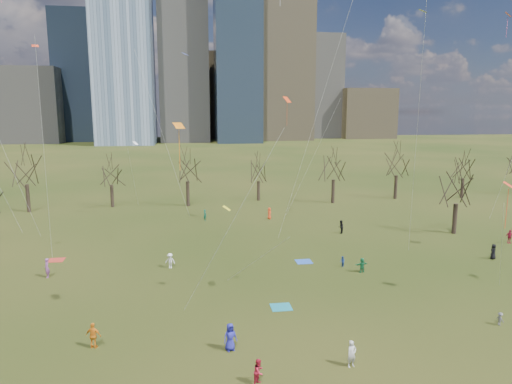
{
  "coord_description": "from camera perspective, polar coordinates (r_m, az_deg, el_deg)",
  "views": [
    {
      "loc": [
        -6.68,
        -33.22,
        15.06
      ],
      "look_at": [
        0.0,
        12.0,
        7.0
      ],
      "focal_mm": 32.0,
      "sensor_mm": 36.0,
      "label": 1
    }
  ],
  "objects": [
    {
      "name": "person_3",
      "position": [
        38.01,
        28.2,
        -13.8
      ],
      "size": [
        0.47,
        0.68,
        0.96
      ],
      "primitive_type": "imported",
      "rotation": [
        0.0,
        0.0,
        1.77
      ],
      "color": "#5B5B60",
      "rests_on": "ground"
    },
    {
      "name": "person_0",
      "position": [
        30.52,
        -3.25,
        -17.65
      ],
      "size": [
        1.01,
        0.81,
        1.8
      ],
      "primitive_type": "imported",
      "rotation": [
        0.0,
        0.0,
        0.3
      ],
      "color": "#222295",
      "rests_on": "ground"
    },
    {
      "name": "person_1",
      "position": [
        29.39,
        11.88,
        -19.19
      ],
      "size": [
        0.7,
        0.57,
        1.66
      ],
      "primitive_type": "imported",
      "rotation": [
        0.0,
        0.0,
        0.32
      ],
      "color": "silver",
      "rests_on": "ground"
    },
    {
      "name": "kites_airborne",
      "position": [
        44.51,
        -1.79,
        7.89
      ],
      "size": [
        65.89,
        44.17,
        28.05
      ],
      "color": "orange",
      "rests_on": "ground"
    },
    {
      "name": "person_9",
      "position": [
        45.66,
        -10.69,
        -8.44
      ],
      "size": [
        1.1,
        0.83,
        1.51
      ],
      "primitive_type": "imported",
      "rotation": [
        0.0,
        0.0,
        5.98
      ],
      "color": "white",
      "rests_on": "ground"
    },
    {
      "name": "ground",
      "position": [
        37.08,
        2.79,
        -13.97
      ],
      "size": [
        500.0,
        500.0,
        0.0
      ],
      "primitive_type": "plane",
      "color": "black",
      "rests_on": "ground"
    },
    {
      "name": "bare_tree_row",
      "position": [
        71.32,
        -3.04,
        2.78
      ],
      "size": [
        113.04,
        29.8,
        9.5
      ],
      "color": "black",
      "rests_on": "ground"
    },
    {
      "name": "person_6",
      "position": [
        53.5,
        27.55,
        -6.63
      ],
      "size": [
        0.93,
        0.84,
        1.6
      ],
      "primitive_type": "imported",
      "rotation": [
        0.0,
        0.0,
        3.68
      ],
      "color": "black",
      "rests_on": "ground"
    },
    {
      "name": "blanket_crimson",
      "position": [
        51.68,
        -23.71,
        -7.8
      ],
      "size": [
        1.6,
        1.5,
        0.03
      ],
      "primitive_type": "cube",
      "color": "#B63024",
      "rests_on": "ground"
    },
    {
      "name": "person_14",
      "position": [
        58.23,
        10.56,
        -4.31
      ],
      "size": [
        0.91,
        1.0,
        1.67
      ],
      "primitive_type": "imported",
      "rotation": [
        0.0,
        0.0,
        4.28
      ],
      "color": "black",
      "rests_on": "ground"
    },
    {
      "name": "person_7",
      "position": [
        46.59,
        -24.67,
        -8.63
      ],
      "size": [
        0.57,
        0.74,
        1.81
      ],
      "primitive_type": "imported",
      "rotation": [
        0.0,
        0.0,
        4.93
      ],
      "color": "#8F4891",
      "rests_on": "ground"
    },
    {
      "name": "person_10",
      "position": [
        60.71,
        29.11,
        -4.88
      ],
      "size": [
        0.97,
        0.48,
        1.59
      ],
      "primitive_type": "imported",
      "rotation": [
        0.0,
        0.0,
        6.18
      ],
      "color": "#AC1836",
      "rests_on": "ground"
    },
    {
      "name": "person_13",
      "position": [
        64.42,
        -6.4,
        -2.88
      ],
      "size": [
        0.56,
        0.66,
        1.55
      ],
      "primitive_type": "imported",
      "rotation": [
        0.0,
        0.0,
        1.98
      ],
      "color": "#16664D",
      "rests_on": "ground"
    },
    {
      "name": "person_8",
      "position": [
        46.1,
        10.75,
        -8.55
      ],
      "size": [
        0.47,
        0.57,
        1.07
      ],
      "primitive_type": "imported",
      "rotation": [
        0.0,
        0.0,
        4.83
      ],
      "color": "#234499",
      "rests_on": "ground"
    },
    {
      "name": "blanket_navy",
      "position": [
        47.21,
        6.0,
        -8.64
      ],
      "size": [
        1.6,
        1.5,
        0.03
      ],
      "primitive_type": "cube",
      "color": "blue",
      "rests_on": "ground"
    },
    {
      "name": "person_12",
      "position": [
        64.9,
        1.68,
        -2.67
      ],
      "size": [
        0.57,
        0.84,
        1.65
      ],
      "primitive_type": "imported",
      "rotation": [
        0.0,
        0.0,
        1.51
      ],
      "color": "#F6471B",
      "rests_on": "ground"
    },
    {
      "name": "blanket_teal",
      "position": [
        36.77,
        3.15,
        -14.17
      ],
      "size": [
        1.6,
        1.5,
        0.03
      ],
      "primitive_type": "cube",
      "color": "teal",
      "rests_on": "ground"
    },
    {
      "name": "person_4",
      "position": [
        32.46,
        -19.66,
        -16.55
      ],
      "size": [
        1.09,
        0.67,
        1.73
      ],
      "primitive_type": "imported",
      "rotation": [
        0.0,
        0.0,
        2.88
      ],
      "color": "orange",
      "rests_on": "ground"
    },
    {
      "name": "person_2",
      "position": [
        27.35,
        0.36,
        -21.54
      ],
      "size": [
        0.89,
        0.92,
        1.5
      ],
      "primitive_type": "imported",
      "rotation": [
        0.0,
        0.0,
        0.93
      ],
      "color": "#BA1A33",
      "rests_on": "ground"
    },
    {
      "name": "person_5",
      "position": [
        44.93,
        13.11,
        -8.89
      ],
      "size": [
        1.39,
        0.72,
        1.43
      ],
      "primitive_type": "imported",
      "rotation": [
        0.0,
        0.0,
        3.38
      ],
      "color": "#1B7945",
      "rests_on": "ground"
    },
    {
      "name": "downtown_skyline",
      "position": [
        245.08,
        -7.65,
        15.52
      ],
      "size": [
        212.5,
        78.0,
        118.0
      ],
      "color": "slate",
      "rests_on": "ground"
    }
  ]
}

